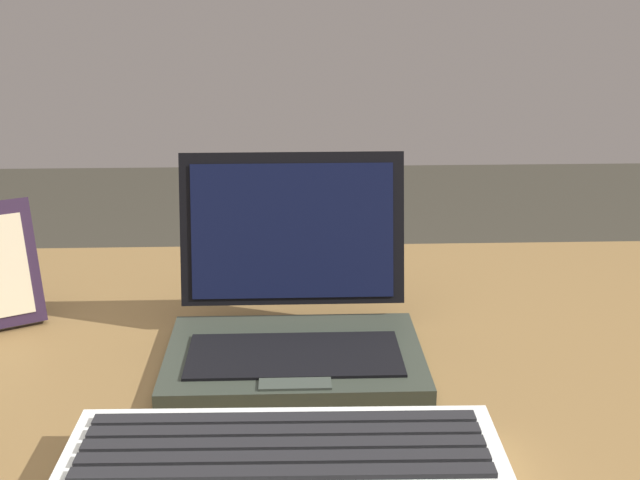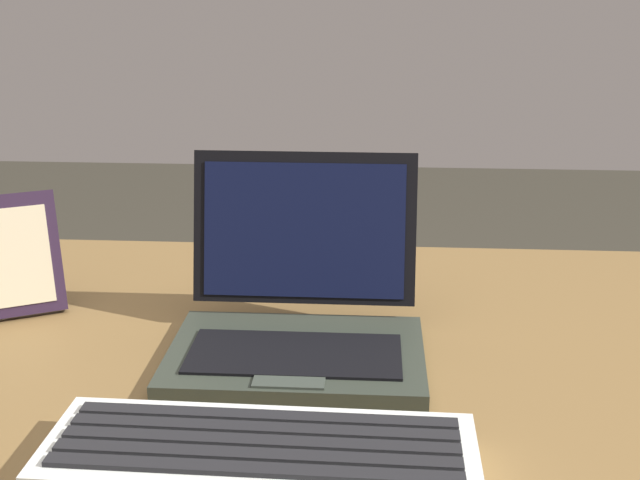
# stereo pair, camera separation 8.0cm
# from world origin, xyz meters

# --- Properties ---
(desk) EXTENTS (1.43, 0.72, 0.71)m
(desk) POSITION_xyz_m (0.00, 0.00, 0.59)
(desk) COLOR brown
(desk) RESTS_ON ground
(laptop_front) EXTENTS (0.27, 0.23, 0.20)m
(laptop_front) POSITION_xyz_m (0.02, -0.00, 0.75)
(laptop_front) COLOR #2E342B
(laptop_front) RESTS_ON desk
(external_keyboard) EXTENTS (0.35, 0.13, 0.03)m
(external_keyboard) POSITION_xyz_m (0.01, -0.24, 0.73)
(external_keyboard) COLOR silver
(external_keyboard) RESTS_ON desk
(photo_frame) EXTENTS (0.13, 0.10, 0.14)m
(photo_frame) POSITION_xyz_m (-0.33, 0.08, 0.78)
(photo_frame) COLOR black
(photo_frame) RESTS_ON desk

